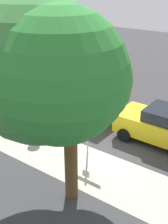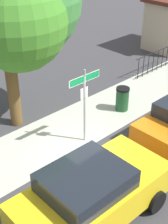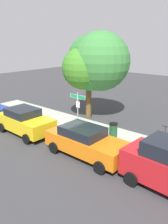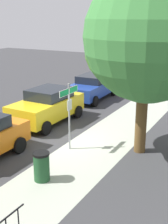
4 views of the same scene
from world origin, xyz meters
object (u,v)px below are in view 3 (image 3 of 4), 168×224
Objects in this scene: street_sign at (78,104)px; car_orange at (86,141)px; car_yellow at (25,121)px; shade_tree at (94,63)px; trash_bin at (113,130)px.

street_sign is 0.58× the size of car_orange.
shade_tree is at bearing 75.07° from car_yellow.
shade_tree reaches higher than car_yellow.
street_sign is 0.64× the size of car_yellow.
car_yellow is at bearing -147.04° from trash_bin.
car_yellow is at bearing -177.21° from car_orange.
car_orange is at bearing -86.37° from trash_bin.
shade_tree reaches higher than car_orange.
street_sign is 0.40× the size of shade_tree.
trash_bin is (2.60, 0.50, -1.39)m from street_sign.
car_orange is 3.01m from trash_bin.
trash_bin is at bearing 34.00° from car_yellow.
shade_tree is 6.86× the size of trash_bin.
trash_bin is at bearing -33.84° from shade_tree.
street_sign reaches higher than car_yellow.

